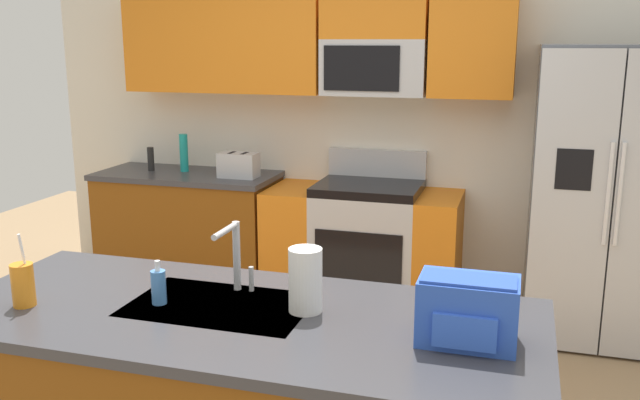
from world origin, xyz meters
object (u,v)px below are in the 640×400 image
object	(u,v)px
bottle_teal	(184,153)
paper_towel_roll	(305,280)
pepper_mill	(151,159)
soap_dispenser	(159,286)
refrigerator	(606,196)
drink_cup_orange	(23,285)
backpack	(468,309)
sink_faucet	(235,251)
toaster	(239,165)
range_oven	(363,246)

from	to	relation	value
bottle_teal	paper_towel_roll	world-z (taller)	bottle_teal
pepper_mill	soap_dispenser	size ratio (longest dim) A/B	1.06
refrigerator	drink_cup_orange	distance (m)	3.39
pepper_mill	backpack	bearing A→B (deg)	-43.35
sink_faucet	soap_dispenser	world-z (taller)	sink_faucet
toaster	sink_faucet	size ratio (longest dim) A/B	0.99
pepper_mill	drink_cup_orange	world-z (taller)	drink_cup_orange
drink_cup_orange	soap_dispenser	world-z (taller)	drink_cup_orange
toaster	bottle_teal	size ratio (longest dim) A/B	0.98
paper_towel_roll	soap_dispenser	bearing A→B (deg)	-171.05
sink_faucet	paper_towel_roll	size ratio (longest dim) A/B	1.17
sink_faucet	drink_cup_orange	bearing A→B (deg)	-152.88
range_oven	soap_dispenser	size ratio (longest dim) A/B	8.00
backpack	paper_towel_roll	bearing A→B (deg)	169.72
paper_towel_roll	sink_faucet	bearing A→B (deg)	161.30
paper_towel_roll	refrigerator	bearing A→B (deg)	61.16
soap_dispenser	pepper_mill	bearing A→B (deg)	120.72
toaster	paper_towel_roll	world-z (taller)	paper_towel_roll
range_oven	paper_towel_roll	size ratio (longest dim) A/B	5.67
refrigerator	soap_dispenser	world-z (taller)	refrigerator
range_oven	toaster	bearing A→B (deg)	-176.74
range_oven	drink_cup_orange	size ratio (longest dim) A/B	4.80
soap_dispenser	toaster	bearing A→B (deg)	106.25
paper_towel_roll	pepper_mill	bearing A→B (deg)	130.51
pepper_mill	drink_cup_orange	distance (m)	2.75
range_oven	soap_dispenser	distance (m)	2.49
bottle_teal	toaster	bearing A→B (deg)	-11.45
soap_dispenser	bottle_teal	bearing A→B (deg)	115.56
range_oven	drink_cup_orange	xyz separation A→B (m)	(-0.71, -2.58, 0.54)
toaster	soap_dispenser	size ratio (longest dim) A/B	1.65
soap_dispenser	backpack	xyz separation A→B (m)	(1.14, -0.02, 0.05)
drink_cup_orange	sink_faucet	bearing A→B (deg)	27.12
toaster	soap_dispenser	world-z (taller)	toaster
bottle_teal	backpack	world-z (taller)	bottle_teal
pepper_mill	soap_dispenser	distance (m)	2.81
refrigerator	sink_faucet	world-z (taller)	refrigerator
refrigerator	bottle_teal	xyz separation A→B (m)	(-2.98, 0.12, 0.12)
sink_faucet	soap_dispenser	bearing A→B (deg)	-139.33
drink_cup_orange	soap_dispenser	distance (m)	0.50
refrigerator	pepper_mill	size ratio (longest dim) A/B	10.23
paper_towel_roll	toaster	bearing A→B (deg)	118.62
pepper_mill	paper_towel_roll	bearing A→B (deg)	-49.49
toaster	drink_cup_orange	world-z (taller)	drink_cup_orange
sink_faucet	backpack	xyz separation A→B (m)	(0.92, -0.22, -0.05)
range_oven	drink_cup_orange	bearing A→B (deg)	-105.28
bottle_teal	soap_dispenser	xyz separation A→B (m)	(1.18, -2.46, -0.07)
refrigerator	pepper_mill	distance (m)	3.23
refrigerator	backpack	xyz separation A→B (m)	(-0.65, -2.37, 0.09)
refrigerator	toaster	distance (m)	2.49
paper_towel_roll	backpack	distance (m)	0.60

